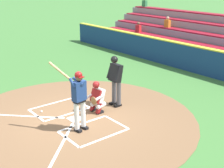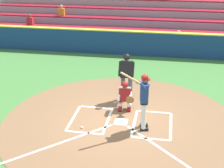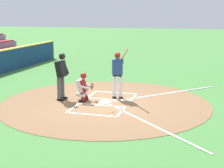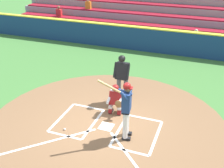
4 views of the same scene
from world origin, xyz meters
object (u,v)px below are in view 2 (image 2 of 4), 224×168
(batter, at_px, (144,98))
(plate_umpire, at_px, (127,74))
(catcher, at_px, (125,95))
(baseball, at_px, (82,127))

(batter, xyz_separation_m, plate_umpire, (0.81, -2.06, -0.02))
(batter, distance_m, catcher, 1.49)
(catcher, bearing_deg, plate_umpire, -85.24)
(batter, height_order, baseball, batter)
(plate_umpire, xyz_separation_m, baseball, (1.12, 2.39, -1.04))
(catcher, height_order, baseball, catcher)
(catcher, xyz_separation_m, baseball, (1.19, 1.51, -0.55))
(plate_umpire, bearing_deg, baseball, 64.89)
(baseball, bearing_deg, batter, -170.31)
(batter, distance_m, baseball, 2.23)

